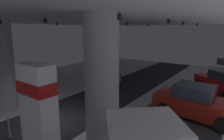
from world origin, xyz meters
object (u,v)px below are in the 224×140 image
Objects in this scene: display_car_mid_right at (196,103)px; display_platform_far_right at (222,96)px; display_car_far_right at (224,83)px; visitor_walking_near at (119,79)px; column_right at (102,87)px; brand_sign_pylon at (40,129)px; display_platform_mid_right at (195,119)px; column_left at (1,63)px.

display_car_mid_right is 0.88× the size of display_platform_far_right.
display_platform_far_right is 1.14× the size of display_car_far_right.
visitor_walking_near is at bearing -159.87° from display_platform_far_right.
brand_sign_pylon is at bearing -96.37° from column_right.
visitor_walking_near reaches higher than display_platform_far_right.
display_car_far_right is (3.66, 12.40, -0.94)m from brand_sign_pylon.
display_platform_mid_right is at bearing -20.98° from visitor_walking_near.
display_platform_far_right is at bearing 20.13° from visitor_walking_near.
visitor_walking_near is (-6.36, 2.45, -0.21)m from display_car_mid_right.
column_right is 1.12× the size of display_platform_far_right.
column_left is 15.42m from display_platform_far_right.
display_car_mid_right is 6.81m from visitor_walking_near.
display_platform_mid_right is 3.53× the size of visitor_walking_near.
display_platform_far_right is at bearing 137.63° from display_car_far_right.
column_left is 15.30m from display_car_far_right.
visitor_walking_near is (-6.39, 2.45, 0.71)m from display_platform_mid_right.
column_right is at bearing -2.36° from column_left.
visitor_walking_near is at bearing 159.02° from display_platform_mid_right.
brand_sign_pylon is at bearing -19.43° from column_left.
display_car_mid_right is (11.02, 4.43, -1.63)m from column_left.
column_right is 1.27× the size of display_car_mid_right.
column_right reaches higher than display_platform_far_right.
column_right is 5.64m from display_car_mid_right.
brand_sign_pylon is at bearing -106.44° from display_car_far_right.
display_car_far_right is at bearing 80.33° from display_car_mid_right.
column_left reaches higher than display_car_mid_right.
display_car_far_right is at bearing 80.68° from display_platform_mid_right.
display_platform_mid_right is (2.83, 7.33, -1.87)m from brand_sign_pylon.
display_car_mid_right is at bearing -21.05° from visitor_walking_near.
column_left is at bearing -141.24° from display_platform_far_right.
column_right is at bearing -117.99° from display_platform_mid_right.
display_car_mid_right is at bearing 21.92° from column_left.
display_platform_far_right is (0.84, 5.09, -0.92)m from display_car_mid_right.
display_platform_far_right is at bearing 73.68° from brand_sign_pylon.
column_right is (8.51, -0.35, 0.00)m from column_left.
display_platform_far_right is 3.10× the size of visitor_walking_near.
brand_sign_pylon is 0.81× the size of display_platform_far_right.
display_car_mid_right is at bearing 69.13° from brand_sign_pylon.
visitor_walking_near is (-3.85, 7.23, -1.84)m from column_right.
column_left is at bearing -124.11° from visitor_walking_near.
column_left is 1.00× the size of column_right.
column_right is at bearing -117.69° from display_car_mid_right.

